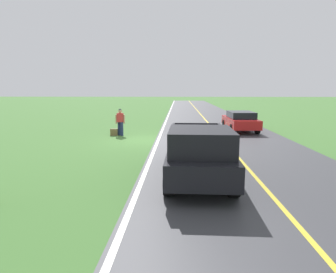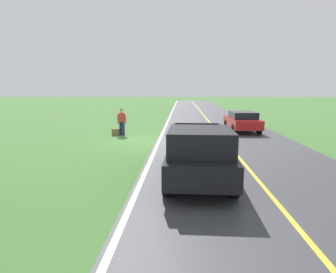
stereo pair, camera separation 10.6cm
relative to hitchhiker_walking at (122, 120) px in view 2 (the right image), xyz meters
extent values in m
plane|color=#427033|center=(-1.69, 1.76, -0.98)|extent=(200.00, 200.00, 0.00)
cube|color=#3D3D42|center=(-6.41, 1.76, -0.98)|extent=(8.03, 120.00, 0.00)
cube|color=silver|center=(-2.58, 1.76, -0.98)|extent=(0.16, 117.60, 0.00)
cube|color=gold|center=(-6.41, 1.76, -0.98)|extent=(0.14, 117.60, 0.00)
cylinder|color=navy|center=(-0.11, 0.15, -0.54)|extent=(0.18, 0.18, 0.88)
cylinder|color=navy|center=(0.11, -0.09, -0.54)|extent=(0.18, 0.18, 0.88)
cube|color=red|center=(0.00, 0.03, 0.19)|extent=(0.41, 0.27, 0.58)
sphere|color=tan|center=(0.00, 0.03, 0.59)|extent=(0.23, 0.23, 0.23)
sphere|color=#4C564C|center=(0.00, 0.03, 0.67)|extent=(0.20, 0.20, 0.20)
cube|color=black|center=(0.01, -0.17, 0.22)|extent=(0.33, 0.21, 0.44)
cylinder|color=tan|center=(-0.26, 0.04, 0.08)|extent=(0.10, 0.10, 0.58)
cylinder|color=tan|center=(0.26, 0.06, 0.08)|extent=(0.10, 0.10, 0.58)
cube|color=brown|center=(0.42, 0.09, -0.76)|extent=(0.47, 0.21, 0.44)
cube|color=black|center=(-4.45, 8.73, -0.23)|extent=(2.12, 5.44, 0.70)
cube|color=black|center=(-4.42, 9.92, 0.48)|extent=(1.89, 2.20, 0.72)
cube|color=black|center=(-4.42, 9.92, 0.55)|extent=(1.71, 1.33, 0.43)
cube|color=black|center=(-5.42, 7.67, 0.34)|extent=(0.17, 3.03, 0.45)
cube|color=black|center=(-3.54, 7.63, 0.34)|extent=(0.17, 3.03, 0.45)
cube|color=black|center=(-4.51, 6.14, 0.34)|extent=(1.84, 0.14, 0.45)
cylinder|color=black|center=(-5.31, 10.50, -0.58)|extent=(0.32, 0.81, 0.80)
cylinder|color=black|center=(-3.51, 10.46, -0.58)|extent=(0.32, 0.81, 0.80)
cylinder|color=black|center=(-5.39, 7.20, -0.58)|extent=(0.32, 0.81, 0.80)
cylinder|color=black|center=(-3.59, 7.16, -0.58)|extent=(0.32, 0.81, 0.80)
cube|color=red|center=(-8.19, -2.33, -0.34)|extent=(1.98, 4.45, 0.62)
cube|color=black|center=(-8.19, -2.13, 0.20)|extent=(1.70, 2.42, 0.46)
cylinder|color=black|center=(-7.30, -3.70, -0.65)|extent=(0.26, 0.67, 0.66)
cylinder|color=black|center=(-8.99, -3.75, -0.65)|extent=(0.26, 0.67, 0.66)
cylinder|color=black|center=(-7.38, -0.90, -0.65)|extent=(0.26, 0.67, 0.66)
cylinder|color=black|center=(-9.07, -0.95, -0.65)|extent=(0.26, 0.67, 0.66)
camera|label=1|loc=(-3.77, 18.12, 1.98)|focal=30.32mm
camera|label=2|loc=(-3.88, 18.12, 1.98)|focal=30.32mm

